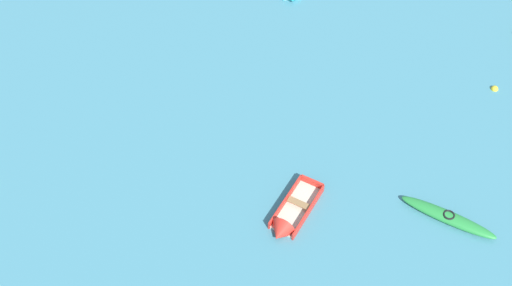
% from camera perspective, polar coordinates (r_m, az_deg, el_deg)
% --- Properties ---
extents(kayak_green_midfield_left, '(3.67, 1.90, 0.35)m').
position_cam_1_polar(kayak_green_midfield_left, '(24.92, 16.97, -6.43)').
color(kayak_green_midfield_left, '#288C3D').
rests_on(kayak_green_midfield_left, ground_plane).
extents(rowboat_red_near_camera, '(1.99, 3.19, 0.95)m').
position_cam_1_polar(rowboat_red_near_camera, '(23.78, 2.86, -7.09)').
color(rowboat_red_near_camera, beige).
rests_on(rowboat_red_near_camera, ground_plane).
extents(mooring_buoy_near_foreground, '(0.34, 0.34, 0.34)m').
position_cam_1_polar(mooring_buoy_near_foreground, '(30.60, 20.74, 4.58)').
color(mooring_buoy_near_foreground, yellow).
rests_on(mooring_buoy_near_foreground, ground_plane).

